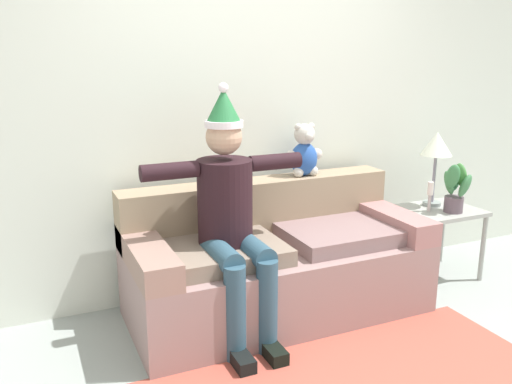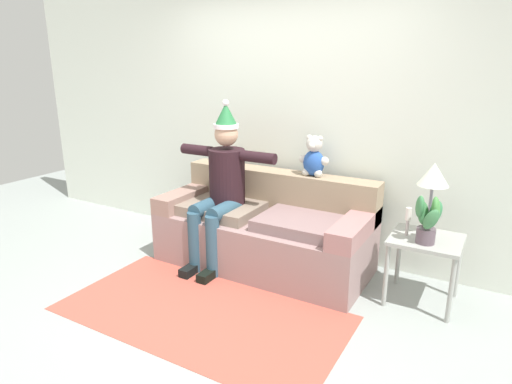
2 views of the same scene
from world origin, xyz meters
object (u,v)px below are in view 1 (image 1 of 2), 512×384
object	(u,v)px
couch	(275,262)
person_seated	(231,212)
candle_tall	(430,192)
table_lamp	(437,148)
side_table	(441,219)
teddy_bear	(304,152)
potted_plant	(455,187)

from	to	relation	value
couch	person_seated	distance (m)	0.61
couch	candle_tall	size ratio (longest dim) A/B	8.62
person_seated	table_lamp	distance (m)	1.84
table_lamp	candle_tall	distance (m)	0.36
side_table	candle_tall	distance (m)	0.28
couch	side_table	world-z (taller)	couch
couch	person_seated	world-z (taller)	person_seated
couch	person_seated	bearing A→B (deg)	-156.97
table_lamp	side_table	bearing A→B (deg)	-81.05
side_table	teddy_bear	bearing A→B (deg)	166.24
couch	teddy_bear	distance (m)	0.82
teddy_bear	potted_plant	bearing A→B (deg)	-18.87
teddy_bear	candle_tall	size ratio (longest dim) A/B	1.66
table_lamp	candle_tall	bearing A→B (deg)	-138.50
side_table	person_seated	bearing A→B (deg)	-174.76
person_seated	table_lamp	size ratio (longest dim) A/B	2.67
person_seated	teddy_bear	distance (m)	0.89
person_seated	teddy_bear	xyz separation A→B (m)	(0.74, 0.43, 0.24)
person_seated	candle_tall	xyz separation A→B (m)	(1.67, 0.15, -0.09)
side_table	potted_plant	world-z (taller)	potted_plant
teddy_bear	candle_tall	xyz separation A→B (m)	(0.93, -0.28, -0.33)
table_lamp	candle_tall	size ratio (longest dim) A/B	2.53
couch	teddy_bear	xyz separation A→B (m)	(0.35, 0.27, 0.68)
couch	table_lamp	distance (m)	1.57
side_table	couch	bearing A→B (deg)	-179.84
teddy_bear	side_table	world-z (taller)	teddy_bear
couch	side_table	size ratio (longest dim) A/B	3.57
couch	teddy_bear	bearing A→B (deg)	37.17
couch	potted_plant	world-z (taller)	potted_plant
couch	teddy_bear	size ratio (longest dim) A/B	5.18
side_table	table_lamp	xyz separation A→B (m)	(-0.02, 0.10, 0.55)
side_table	candle_tall	size ratio (longest dim) A/B	2.42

